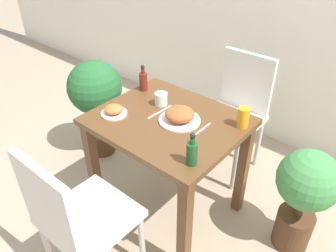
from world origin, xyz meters
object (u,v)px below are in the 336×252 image
at_px(chair_far, 236,108).
at_px(drink_cup, 161,99).
at_px(food_plate, 180,116).
at_px(sauce_bottle, 192,152).
at_px(juice_glass, 243,117).
at_px(chair_near, 75,217).
at_px(condiment_bottle, 143,81).
at_px(potted_plant_right, 305,192).
at_px(potted_plant_left, 96,95).
at_px(side_plate, 114,111).

height_order(chair_far, drink_cup, chair_far).
xyz_separation_m(food_plate, sauce_bottle, (0.27, -0.25, 0.03)).
distance_m(juice_glass, sauce_bottle, 0.44).
relative_size(chair_near, condiment_bottle, 5.08).
bearing_deg(chair_near, drink_cup, -80.19).
bearing_deg(chair_near, potted_plant_right, -128.64).
distance_m(potted_plant_left, potted_plant_right, 1.61).
height_order(side_plate, juice_glass, juice_glass).
distance_m(food_plate, condiment_bottle, 0.45).
bearing_deg(chair_far, potted_plant_right, -31.76).
xyz_separation_m(side_plate, potted_plant_right, (1.05, 0.44, -0.32)).
distance_m(food_plate, juice_glass, 0.35).
bearing_deg(chair_near, condiment_bottle, -67.67).
relative_size(chair_far, food_plate, 3.78).
distance_m(sauce_bottle, potted_plant_right, 0.75).
bearing_deg(condiment_bottle, drink_cup, -18.45).
distance_m(side_plate, potted_plant_left, 0.66).
distance_m(chair_near, juice_glass, 1.02).
xyz_separation_m(chair_far, condiment_bottle, (-0.43, -0.53, 0.29)).
relative_size(juice_glass, potted_plant_left, 0.14).
bearing_deg(condiment_bottle, sauce_bottle, -29.81).
height_order(side_plate, drink_cup, drink_cup).
height_order(chair_near, side_plate, chair_near).
distance_m(side_plate, juice_glass, 0.75).
distance_m(side_plate, condiment_bottle, 0.35).
height_order(juice_glass, potted_plant_right, juice_glass).
distance_m(food_plate, sauce_bottle, 0.37).
relative_size(sauce_bottle, condiment_bottle, 1.00).
height_order(chair_far, sauce_bottle, sauce_bottle).
relative_size(food_plate, drink_cup, 2.99).
bearing_deg(chair_far, side_plate, -111.76).
relative_size(side_plate, potted_plant_right, 0.22).
bearing_deg(food_plate, potted_plant_left, 173.88).
bearing_deg(potted_plant_right, juice_glass, -171.51).
distance_m(chair_near, side_plate, 0.64).
bearing_deg(juice_glass, condiment_bottle, -176.98).
height_order(condiment_bottle, potted_plant_right, condiment_bottle).
xyz_separation_m(chair_far, juice_glass, (0.30, -0.49, 0.28)).
height_order(chair_far, juice_glass, chair_far).
xyz_separation_m(drink_cup, condiment_bottle, (-0.22, 0.07, 0.03)).
xyz_separation_m(juice_glass, potted_plant_left, (-1.20, -0.09, -0.25)).
xyz_separation_m(chair_near, juice_glass, (0.37, 0.90, 0.28)).
relative_size(chair_near, chair_far, 1.00).
height_order(juice_glass, sauce_bottle, sauce_bottle).
xyz_separation_m(chair_near, chair_far, (0.07, 1.40, 0.00)).
height_order(chair_far, food_plate, chair_far).
relative_size(food_plate, juice_glass, 2.02).
bearing_deg(sauce_bottle, condiment_bottle, 150.19).
distance_m(chair_near, drink_cup, 0.85).
xyz_separation_m(drink_cup, potted_plant_left, (-0.70, 0.02, -0.23)).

